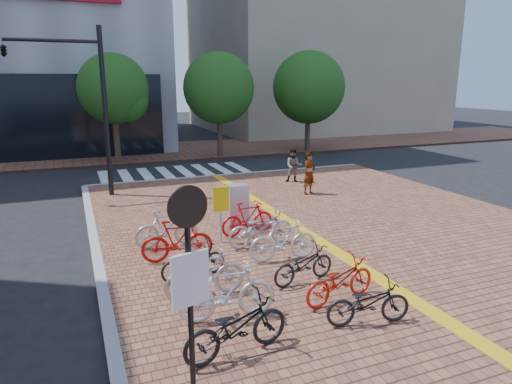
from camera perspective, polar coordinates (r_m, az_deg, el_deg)
name	(u,v)px	position (r m, az deg, el deg)	size (l,w,h in m)	color
ground	(285,284)	(10.92, 3.66, -11.35)	(120.00, 120.00, 0.00)	black
kerb_north	(235,175)	(22.60, -2.67, 2.13)	(14.00, 0.25, 0.15)	gray
far_sidewalk	(145,153)	(30.54, -13.72, 4.79)	(70.00, 8.00, 0.15)	brown
building_beige	(311,34)	(46.79, 6.91, 19.03)	(20.00, 18.00, 18.00)	gray
crosswalk	(176,173)	(23.84, -9.96, 2.37)	(7.50, 4.00, 0.01)	silver
street_trees	(236,90)	(27.96, -2.55, 12.66)	(16.20, 4.60, 6.35)	#38281E
bike_0	(236,327)	(7.88, -2.46, -16.49)	(0.67, 1.93, 1.02)	black
bike_1	(227,292)	(8.89, -3.64, -12.35)	(0.54, 1.90, 1.14)	silver
bike_2	(205,274)	(9.78, -6.36, -10.14)	(0.50, 1.76, 1.06)	#A6A6AA
bike_3	(193,261)	(10.78, -7.83, -8.50)	(0.56, 1.59, 0.84)	black
bike_4	(177,241)	(11.76, -9.82, -6.00)	(0.51, 1.81, 1.09)	red
bike_5	(167,228)	(12.81, -11.10, -4.46)	(0.50, 1.76, 1.06)	#B0B0B5
bike_6	(368,303)	(9.03, 13.86, -13.29)	(0.57, 1.64, 0.86)	black
bike_7	(340,280)	(9.74, 10.44, -10.79)	(0.62, 1.78, 0.94)	red
bike_8	(304,264)	(10.51, 5.96, -8.98)	(0.57, 1.64, 0.86)	black
bike_9	(283,240)	(11.64, 3.43, -6.04)	(0.51, 1.79, 1.08)	silver
bike_10	(261,228)	(12.64, 0.60, -4.51)	(0.68, 1.96, 1.03)	#ACABB0
bike_11	(248,218)	(13.53, -1.07, -3.30)	(0.48, 1.69, 1.01)	red
pedestrian_a	(309,173)	(18.47, 6.67, 2.34)	(0.62, 0.41, 1.70)	gray
pedestrian_b	(294,166)	(20.61, 4.74, 3.30)	(0.73, 0.57, 1.50)	#4C5060
utility_box	(238,206)	(14.27, -2.27, -1.72)	(0.62, 0.45, 1.34)	silver
yellow_sign	(221,204)	(12.73, -4.43, -1.54)	(0.44, 0.12, 1.63)	#B7B7BC
notice_sign	(189,268)	(6.39, -8.32, -9.33)	(0.57, 0.21, 3.15)	black
traffic_light_pole	(60,81)	(18.75, -23.26, 12.66)	(3.48, 1.34, 6.48)	black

